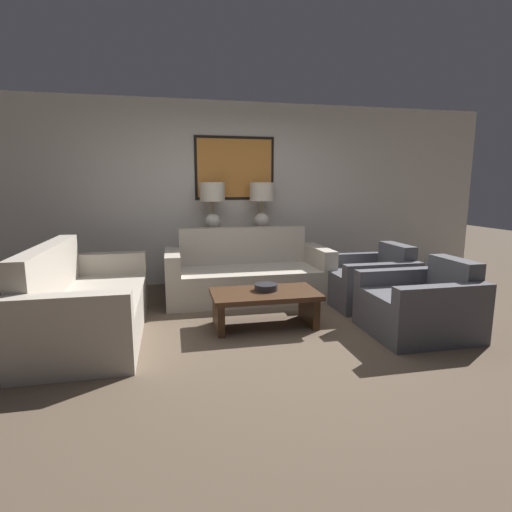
{
  "coord_description": "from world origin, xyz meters",
  "views": [
    {
      "loc": [
        -0.96,
        -3.47,
        1.44
      ],
      "look_at": [
        -0.01,
        0.94,
        0.65
      ],
      "focal_mm": 28.0,
      "sensor_mm": 36.0,
      "label": 1
    }
  ],
  "objects_px": {
    "coffee_table": "(265,301)",
    "armchair_near_back_wall": "(369,283)",
    "couch_by_side": "(87,305)",
    "couch_by_back_wall": "(247,275)",
    "armchair_near_camera": "(420,307)",
    "table_lamp_left": "(212,200)",
    "console_table": "(238,258)",
    "decorative_bowl": "(266,287)",
    "table_lamp_right": "(262,200)"
  },
  "relations": [
    {
      "from": "decorative_bowl",
      "to": "coffee_table",
      "type": "bearing_deg",
      "value": -116.4
    },
    {
      "from": "armchair_near_back_wall",
      "to": "armchair_near_camera",
      "type": "distance_m",
      "value": 1.03
    },
    {
      "from": "armchair_near_back_wall",
      "to": "armchair_near_camera",
      "type": "height_order",
      "value": "same"
    },
    {
      "from": "decorative_bowl",
      "to": "armchair_near_camera",
      "type": "height_order",
      "value": "armchair_near_camera"
    },
    {
      "from": "armchair_near_back_wall",
      "to": "coffee_table",
      "type": "bearing_deg",
      "value": -160.39
    },
    {
      "from": "table_lamp_right",
      "to": "coffee_table",
      "type": "relative_size",
      "value": 0.64
    },
    {
      "from": "table_lamp_left",
      "to": "decorative_bowl",
      "type": "relative_size",
      "value": 2.88
    },
    {
      "from": "table_lamp_left",
      "to": "armchair_near_camera",
      "type": "xyz_separation_m",
      "value": [
        1.78,
        -2.37,
        -0.97
      ]
    },
    {
      "from": "couch_by_side",
      "to": "armchair_near_camera",
      "type": "distance_m",
      "value": 3.28
    },
    {
      "from": "couch_by_side",
      "to": "armchair_near_back_wall",
      "type": "bearing_deg",
      "value": 6.12
    },
    {
      "from": "couch_by_side",
      "to": "coffee_table",
      "type": "xyz_separation_m",
      "value": [
        1.76,
        -0.17,
        -0.02
      ]
    },
    {
      "from": "couch_by_back_wall",
      "to": "armchair_near_back_wall",
      "type": "bearing_deg",
      "value": -23.62
    },
    {
      "from": "table_lamp_right",
      "to": "armchair_near_camera",
      "type": "bearing_deg",
      "value": -66.02
    },
    {
      "from": "couch_by_back_wall",
      "to": "couch_by_side",
      "type": "relative_size",
      "value": 1.0
    },
    {
      "from": "armchair_near_camera",
      "to": "coffee_table",
      "type": "bearing_deg",
      "value": 160.39
    },
    {
      "from": "couch_by_back_wall",
      "to": "decorative_bowl",
      "type": "relative_size",
      "value": 8.6
    },
    {
      "from": "coffee_table",
      "to": "armchair_near_back_wall",
      "type": "distance_m",
      "value": 1.54
    },
    {
      "from": "table_lamp_left",
      "to": "coffee_table",
      "type": "height_order",
      "value": "table_lamp_left"
    },
    {
      "from": "console_table",
      "to": "table_lamp_right",
      "type": "xyz_separation_m",
      "value": [
        0.36,
        -0.0,
        0.84
      ]
    },
    {
      "from": "console_table",
      "to": "coffee_table",
      "type": "xyz_separation_m",
      "value": [
        -0.03,
        -1.86,
        -0.13
      ]
    },
    {
      "from": "decorative_bowl",
      "to": "console_table",
      "type": "bearing_deg",
      "value": 89.74
    },
    {
      "from": "armchair_near_camera",
      "to": "couch_by_back_wall",
      "type": "bearing_deg",
      "value": 130.6
    },
    {
      "from": "couch_by_back_wall",
      "to": "coffee_table",
      "type": "bearing_deg",
      "value": -91.71
    },
    {
      "from": "couch_by_back_wall",
      "to": "armchair_near_camera",
      "type": "height_order",
      "value": "couch_by_back_wall"
    },
    {
      "from": "table_lamp_right",
      "to": "coffee_table",
      "type": "xyz_separation_m",
      "value": [
        -0.4,
        -1.86,
        -0.97
      ]
    },
    {
      "from": "armchair_near_back_wall",
      "to": "armchair_near_camera",
      "type": "relative_size",
      "value": 1.0
    },
    {
      "from": "coffee_table",
      "to": "armchair_near_back_wall",
      "type": "xyz_separation_m",
      "value": [
        1.45,
        0.52,
        -0.0
      ]
    },
    {
      "from": "couch_by_back_wall",
      "to": "couch_by_side",
      "type": "distance_m",
      "value": 2.04
    },
    {
      "from": "table_lamp_left",
      "to": "couch_by_side",
      "type": "xyz_separation_m",
      "value": [
        -1.43,
        -1.68,
        -0.95
      ]
    },
    {
      "from": "console_table",
      "to": "decorative_bowl",
      "type": "height_order",
      "value": "console_table"
    },
    {
      "from": "console_table",
      "to": "armchair_near_camera",
      "type": "distance_m",
      "value": 2.77
    },
    {
      "from": "armchair_near_camera",
      "to": "console_table",
      "type": "bearing_deg",
      "value": 120.84
    },
    {
      "from": "decorative_bowl",
      "to": "couch_by_side",
      "type": "bearing_deg",
      "value": 176.14
    },
    {
      "from": "table_lamp_left",
      "to": "armchair_near_camera",
      "type": "distance_m",
      "value": 3.12
    },
    {
      "from": "console_table",
      "to": "armchair_near_back_wall",
      "type": "height_order",
      "value": "console_table"
    },
    {
      "from": "table_lamp_left",
      "to": "couch_by_back_wall",
      "type": "relative_size",
      "value": 0.33
    },
    {
      "from": "couch_by_side",
      "to": "table_lamp_right",
      "type": "bearing_deg",
      "value": 38.01
    },
    {
      "from": "couch_by_back_wall",
      "to": "console_table",
      "type": "bearing_deg",
      "value": 90.0
    },
    {
      "from": "table_lamp_left",
      "to": "decorative_bowl",
      "type": "bearing_deg",
      "value": -78.91
    },
    {
      "from": "table_lamp_left",
      "to": "console_table",
      "type": "bearing_deg",
      "value": 0.0
    },
    {
      "from": "console_table",
      "to": "couch_by_side",
      "type": "bearing_deg",
      "value": -136.79
    },
    {
      "from": "couch_by_side",
      "to": "decorative_bowl",
      "type": "relative_size",
      "value": 8.6
    },
    {
      "from": "couch_by_back_wall",
      "to": "table_lamp_right",
      "type": "bearing_deg",
      "value": 63.32
    },
    {
      "from": "couch_by_side",
      "to": "armchair_near_camera",
      "type": "relative_size",
      "value": 2.19
    },
    {
      "from": "table_lamp_right",
      "to": "couch_by_side",
      "type": "relative_size",
      "value": 0.33
    },
    {
      "from": "console_table",
      "to": "coffee_table",
      "type": "relative_size",
      "value": 1.18
    },
    {
      "from": "couch_by_side",
      "to": "couch_by_back_wall",
      "type": "bearing_deg",
      "value": 28.27
    },
    {
      "from": "coffee_table",
      "to": "armchair_near_camera",
      "type": "relative_size",
      "value": 1.15
    },
    {
      "from": "table_lamp_left",
      "to": "couch_by_back_wall",
      "type": "height_order",
      "value": "table_lamp_left"
    },
    {
      "from": "console_table",
      "to": "couch_by_back_wall",
      "type": "bearing_deg",
      "value": -90.0
    }
  ]
}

